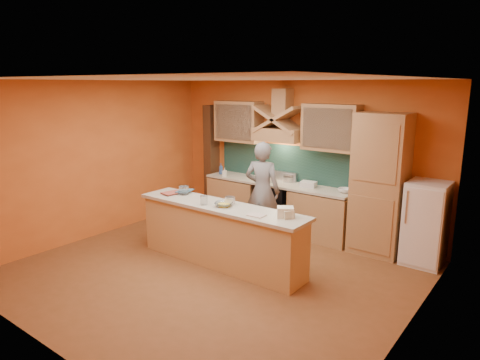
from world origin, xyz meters
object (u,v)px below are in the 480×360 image
Objects in this scene: fridge at (426,223)px; mixing_bowl at (224,204)px; person at (262,191)px; kitchen_scale at (230,201)px; stove at (276,206)px.

fridge reaches higher than mixing_bowl.
person is at bearing -167.58° from fridge.
stove is at bearing 77.05° from kitchen_scale.
mixing_bowl is at bearing 86.21° from person.
mixing_bowl is at bearing -141.30° from fridge.
fridge is at bearing 179.29° from person.
fridge is at bearing 38.70° from mixing_bowl.
kitchen_scale is at bearing -80.56° from stove.
kitchen_scale is 0.14m from mixing_bowl.
stove is 0.69× the size of fridge.
fridge is 3.02m from kitchen_scale.
mixing_bowl is (0.29, -1.93, 0.53)m from stove.
person is at bearing -83.42° from stove.
stove is 0.51× the size of person.
kitchen_scale is 0.47× the size of mixing_bowl.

